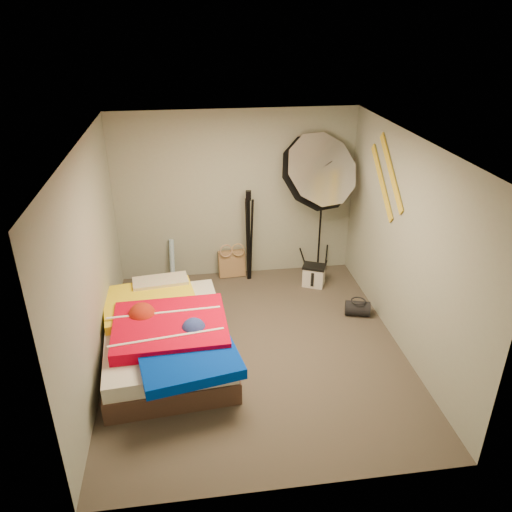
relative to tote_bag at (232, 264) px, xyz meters
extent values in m
plane|color=#4C453B|center=(0.09, -1.90, -0.20)|extent=(4.00, 4.00, 0.00)
plane|color=silver|center=(0.09, -1.90, 2.30)|extent=(4.00, 4.00, 0.00)
plane|color=gray|center=(0.09, 0.10, 1.05)|extent=(3.50, 0.00, 3.50)
plane|color=gray|center=(0.09, -3.90, 1.05)|extent=(3.50, 0.00, 3.50)
plane|color=gray|center=(-1.66, -1.90, 1.05)|extent=(0.00, 4.00, 4.00)
plane|color=gray|center=(1.84, -1.90, 1.05)|extent=(0.00, 4.00, 4.00)
cube|color=#A57F56|center=(0.00, 0.00, 0.00)|extent=(0.42, 0.20, 0.42)
cylinder|color=#5290C3|center=(-0.90, 0.00, 0.12)|extent=(0.10, 0.19, 0.64)
cube|color=silver|center=(1.17, -0.48, -0.05)|extent=(0.37, 0.32, 0.30)
cylinder|color=black|center=(1.56, -1.35, -0.10)|extent=(0.37, 0.28, 0.20)
cube|color=gold|center=(1.82, -1.30, 1.75)|extent=(0.02, 0.91, 0.78)
cube|color=gold|center=(1.82, -1.05, 1.55)|extent=(0.02, 0.91, 0.78)
cube|color=#4B3228|center=(-0.95, -1.91, -0.07)|extent=(1.55, 2.10, 0.26)
cube|color=silver|center=(-0.95, -1.91, 0.15)|extent=(1.51, 2.05, 0.18)
cube|color=yellow|center=(-1.13, -1.48, 0.27)|extent=(1.23, 1.11, 0.14)
cube|color=red|center=(-0.88, -2.05, 0.29)|extent=(1.28, 1.09, 0.16)
cube|color=#0031C6|center=(-0.68, -2.63, 0.26)|extent=(1.12, 0.97, 0.12)
cube|color=pink|center=(-1.02, -1.07, 0.31)|extent=(0.73, 0.40, 0.14)
cylinder|color=black|center=(1.32, -0.12, 0.69)|extent=(0.03, 0.03, 1.79)
cube|color=black|center=(1.32, -0.12, 1.53)|extent=(0.08, 0.08, 0.11)
cone|color=silver|center=(1.18, -0.31, 1.48)|extent=(1.26, 1.05, 1.31)
cylinder|color=black|center=(0.25, -0.14, 0.43)|extent=(0.05, 0.05, 1.27)
cube|color=black|center=(0.25, -0.14, 1.14)|extent=(0.09, 0.09, 0.13)
camera|label=1|loc=(-0.58, -6.79, 3.47)|focal=35.00mm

